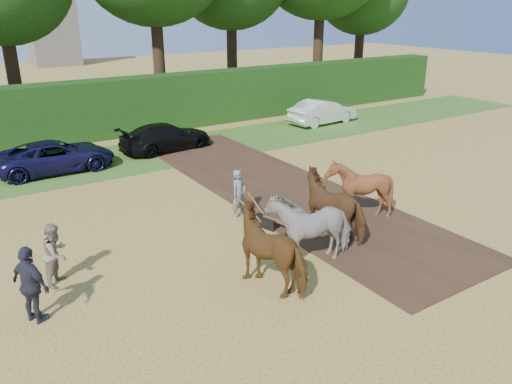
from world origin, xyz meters
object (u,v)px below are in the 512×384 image
Objects in this scene: spectator_near at (56,254)px; spectator_far at (31,285)px; parked_cars at (84,149)px; plough_team at (321,214)px.

spectator_near is 1.67m from spectator_far.
spectator_far reaches higher than parked_cars.
plough_team is (7.76, -0.54, 0.07)m from spectator_far.
plough_team is at bearing -122.62° from spectator_far.
plough_team reaches higher than spectator_far.
spectator_far is at bearing -169.94° from spectator_near.
spectator_far is at bearing 176.05° from plough_team.
spectator_near is 7.20m from plough_team.
parked_cars is (-3.57, 11.82, -0.31)m from plough_team.
plough_team is at bearing -73.20° from parked_cars.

